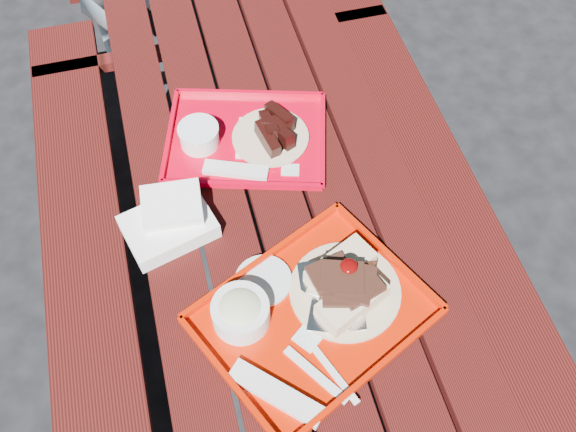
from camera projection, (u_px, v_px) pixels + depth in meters
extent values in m
plane|color=black|center=(278.00, 306.00, 2.36)|extent=(60.00, 60.00, 0.00)
cube|color=#440D0D|center=(165.00, 213.00, 1.71)|extent=(0.14, 2.40, 0.04)
cube|color=#440D0D|center=(220.00, 202.00, 1.73)|extent=(0.14, 2.40, 0.04)
cube|color=#440D0D|center=(274.00, 190.00, 1.75)|extent=(0.14, 2.40, 0.04)
cube|color=#440D0D|center=(326.00, 179.00, 1.77)|extent=(0.14, 2.40, 0.04)
cube|color=#440D0D|center=(378.00, 168.00, 1.80)|extent=(0.14, 2.40, 0.04)
cube|color=#440D0D|center=(88.00, 289.00, 1.92)|extent=(0.25, 2.40, 0.04)
cube|color=#440D0D|center=(84.00, 132.00, 2.55)|extent=(0.06, 0.06, 0.42)
cube|color=#440D0D|center=(448.00, 207.00, 2.09)|extent=(0.25, 2.40, 0.04)
cube|color=#440D0D|center=(360.00, 78.00, 2.72)|extent=(0.06, 0.06, 0.42)
cube|color=#440D0D|center=(142.00, 67.00, 2.52)|extent=(0.06, 0.06, 0.75)
cube|color=#440D0D|center=(289.00, 41.00, 2.60)|extent=(0.06, 0.06, 0.75)
cube|color=#440D0D|center=(216.00, 43.00, 2.52)|extent=(1.40, 0.06, 0.04)
cube|color=#C01901|center=(313.00, 317.00, 1.52)|extent=(0.61, 0.56, 0.01)
cube|color=#C01901|center=(263.00, 259.00, 1.58)|extent=(0.45, 0.22, 0.02)
cube|color=#C01901|center=(370.00, 375.00, 1.42)|extent=(0.45, 0.22, 0.02)
cube|color=#C01901|center=(389.00, 256.00, 1.59)|extent=(0.17, 0.35, 0.02)
cube|color=#C01901|center=(229.00, 380.00, 1.41)|extent=(0.17, 0.35, 0.02)
cylinder|color=tan|center=(345.00, 291.00, 1.54)|extent=(0.27, 0.27, 0.01)
cube|color=beige|center=(352.00, 301.00, 1.49)|extent=(0.19, 0.14, 0.05)
cube|color=beige|center=(340.00, 268.00, 1.54)|extent=(0.19, 0.14, 0.05)
ellipsoid|color=#4E0404|center=(350.00, 263.00, 1.43)|extent=(0.04, 0.04, 0.02)
cylinder|color=silver|center=(241.00, 313.00, 1.48)|extent=(0.14, 0.14, 0.07)
ellipsoid|color=beige|center=(240.00, 309.00, 1.46)|extent=(0.11, 0.11, 0.05)
cylinder|color=silver|center=(263.00, 280.00, 1.56)|extent=(0.14, 0.14, 0.01)
cube|color=silver|center=(276.00, 393.00, 1.40)|extent=(0.19, 0.19, 0.02)
cube|color=silver|center=(316.00, 375.00, 1.43)|extent=(0.11, 0.16, 0.01)
cube|color=silver|center=(331.00, 369.00, 1.44)|extent=(0.08, 0.18, 0.01)
cube|color=silver|center=(308.00, 337.00, 1.48)|extent=(0.08, 0.08, 0.00)
cube|color=red|center=(246.00, 140.00, 1.82)|extent=(0.51, 0.45, 0.01)
cube|color=red|center=(250.00, 93.00, 1.90)|extent=(0.42, 0.14, 0.02)
cube|color=red|center=(242.00, 185.00, 1.71)|extent=(0.42, 0.14, 0.02)
cube|color=red|center=(323.00, 139.00, 1.80)|extent=(0.11, 0.32, 0.02)
cube|color=red|center=(170.00, 135.00, 1.81)|extent=(0.11, 0.32, 0.02)
cube|color=silver|center=(264.00, 138.00, 1.81)|extent=(0.18, 0.18, 0.01)
cylinder|color=tan|center=(270.00, 137.00, 1.80)|extent=(0.22, 0.22, 0.01)
cylinder|color=white|center=(199.00, 137.00, 1.78)|extent=(0.11, 0.11, 0.05)
cylinder|color=white|center=(198.00, 129.00, 1.76)|extent=(0.11, 0.11, 0.01)
cube|color=silver|center=(236.00, 170.00, 1.74)|extent=(0.18, 0.11, 0.01)
cube|color=silver|center=(290.00, 170.00, 1.75)|extent=(0.06, 0.05, 0.00)
cube|color=white|center=(169.00, 227.00, 1.63)|extent=(0.25, 0.21, 0.05)
cube|color=white|center=(172.00, 206.00, 1.62)|extent=(0.16, 0.13, 0.04)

